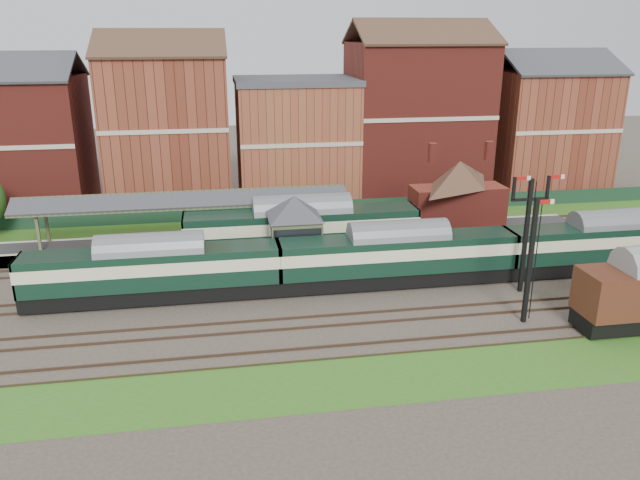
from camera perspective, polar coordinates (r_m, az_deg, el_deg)
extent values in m
plane|color=#473D33|center=(43.95, 2.16, -4.44)|extent=(160.00, 160.00, 0.00)
cube|color=#2D6619|center=(58.75, -0.99, 1.65)|extent=(90.00, 4.50, 0.06)
cube|color=#2D6619|center=(33.55, 6.38, -12.35)|extent=(90.00, 5.00, 0.06)
cube|color=#193823|center=(60.45, -1.28, 2.85)|extent=(90.00, 0.12, 1.50)
cube|color=#2D2D2D|center=(52.18, -5.39, -0.12)|extent=(55.00, 3.40, 1.00)
cube|color=#596D4E|center=(46.02, -2.31, -1.74)|extent=(3.40, 3.20, 2.40)
cube|color=#494F31|center=(45.30, -2.34, 0.87)|extent=(3.60, 3.40, 2.00)
pyramid|color=#383A3F|center=(44.78, -2.37, 3.06)|extent=(5.40, 5.40, 1.60)
cube|color=maroon|center=(47.65, 7.28, -1.28)|extent=(3.00, 2.40, 2.20)
cube|color=#4C3323|center=(46.59, 7.58, 0.13)|extent=(3.20, 1.34, 0.79)
cube|color=#4C3323|center=(47.77, 7.13, 0.62)|extent=(3.20, 1.34, 0.79)
cube|color=maroon|center=(55.27, 12.41, 3.04)|extent=(8.00, 3.00, 3.50)
pyramid|color=#4C3323|center=(54.59, 12.61, 5.92)|extent=(8.10, 8.10, 2.20)
cube|color=maroon|center=(53.60, 10.16, 6.40)|extent=(0.60, 0.60, 1.60)
cube|color=maroon|center=(55.46, 15.06, 6.46)|extent=(0.60, 0.60, 1.60)
cube|color=#494F31|center=(51.98, -24.37, 0.72)|extent=(0.22, 0.22, 3.40)
cube|color=#494F31|center=(53.31, -0.21, 2.85)|extent=(0.22, 0.22, 3.40)
cube|color=#383A3F|center=(50.05, -12.33, 3.61)|extent=(26.00, 1.99, 0.90)
cube|color=#383A3F|center=(51.88, -12.25, 4.15)|extent=(26.00, 1.99, 0.90)
cube|color=#494F31|center=(50.87, -12.32, 4.30)|extent=(26.00, 0.20, 0.20)
cube|color=black|center=(44.30, 18.28, 0.30)|extent=(0.25, 0.25, 8.00)
cube|color=black|center=(43.59, 18.63, 3.55)|extent=(2.60, 0.18, 0.18)
cube|color=#B2140F|center=(42.95, 18.06, 5.39)|extent=(1.10, 0.08, 0.25)
cube|color=#B2140F|center=(44.10, 20.84, 5.42)|extent=(1.10, 0.08, 0.25)
cube|color=black|center=(39.65, 18.65, -1.88)|extent=(0.25, 0.25, 8.00)
cube|color=#B2140F|center=(38.83, 19.93, 3.30)|extent=(1.10, 0.08, 0.25)
cube|color=maroon|center=(68.32, -26.42, 7.72)|extent=(14.00, 10.00, 13.00)
cube|color=maroon|center=(65.44, -13.75, 9.61)|extent=(12.00, 10.00, 15.00)
cube|color=brown|center=(66.05, -2.21, 8.88)|extent=(12.00, 10.00, 12.00)
cube|color=maroon|center=(68.61, 8.80, 10.74)|extent=(14.00, 10.00, 16.00)
cube|color=maroon|center=(74.85, 19.87, 9.36)|extent=(12.00, 10.00, 13.00)
cube|color=black|center=(43.13, -14.89, -4.60)|extent=(16.72, 2.34, 1.02)
cube|color=black|center=(42.49, -15.09, -2.47)|extent=(16.72, 2.60, 2.41)
cube|color=#EBE8BC|center=(42.39, -15.12, -2.10)|extent=(16.74, 2.64, 0.84)
cube|color=slate|center=(42.04, -15.24, -0.75)|extent=(16.72, 2.60, 0.56)
cube|color=black|center=(44.59, 7.01, -3.29)|extent=(16.72, 2.34, 1.02)
cube|color=black|center=(43.97, 7.10, -1.22)|extent=(16.72, 2.60, 2.41)
cube|color=#EBE8BC|center=(43.88, 7.12, -0.86)|extent=(16.74, 2.64, 0.84)
cube|color=slate|center=(43.54, 7.17, 0.45)|extent=(16.72, 2.60, 0.56)
cube|color=black|center=(51.72, 25.09, -1.85)|extent=(16.72, 2.34, 1.02)
cube|color=black|center=(51.19, 25.36, -0.05)|extent=(16.72, 2.60, 2.41)
cube|color=#EBE8BC|center=(51.11, 25.40, 0.26)|extent=(16.74, 2.64, 0.84)
cube|color=slate|center=(50.82, 25.56, 1.39)|extent=(16.72, 2.60, 0.56)
cube|color=black|center=(49.34, -1.63, -0.90)|extent=(18.26, 2.56, 1.12)
cube|color=black|center=(48.74, -1.65, 1.18)|extent=(18.26, 2.84, 2.64)
cube|color=#EBE8BC|center=(48.65, -1.65, 1.54)|extent=(18.28, 2.88, 0.91)
cube|color=slate|center=(48.32, -1.67, 2.85)|extent=(18.26, 2.84, 0.61)
cube|color=black|center=(42.39, 26.56, -6.47)|extent=(6.72, 2.47, 1.01)
cube|color=#481E14|center=(41.70, 26.92, -4.16)|extent=(6.72, 2.91, 2.69)
cube|color=gray|center=(41.20, 27.22, -2.26)|extent=(6.72, 2.91, 0.49)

